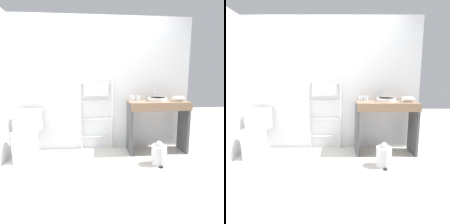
% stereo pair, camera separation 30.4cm
% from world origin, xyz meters
% --- Properties ---
extents(ground_plane, '(12.00, 12.00, 0.00)m').
position_xyz_m(ground_plane, '(0.00, 0.00, 0.00)').
color(ground_plane, beige).
extents(wall_back, '(3.27, 0.12, 2.35)m').
position_xyz_m(wall_back, '(0.00, 1.36, 1.18)').
color(wall_back, silver).
rests_on(wall_back, ground_plane).
extents(toilet, '(0.41, 0.56, 0.79)m').
position_xyz_m(toilet, '(-1.21, 0.90, 0.32)').
color(toilet, white).
rests_on(toilet, ground_plane).
extents(towel_radiator, '(0.58, 0.06, 1.26)m').
position_xyz_m(towel_radiator, '(-0.07, 1.25, 0.93)').
color(towel_radiator, silver).
rests_on(towel_radiator, ground_plane).
extents(vanity_counter, '(1.01, 0.49, 0.90)m').
position_xyz_m(vanity_counter, '(0.98, 1.01, 0.61)').
color(vanity_counter, '#84664C').
rests_on(vanity_counter, ground_plane).
extents(sink_basin, '(0.32, 0.32, 0.06)m').
position_xyz_m(sink_basin, '(0.98, 1.05, 0.93)').
color(sink_basin, white).
rests_on(sink_basin, vanity_counter).
extents(faucet, '(0.02, 0.10, 0.16)m').
position_xyz_m(faucet, '(0.98, 1.23, 1.00)').
color(faucet, silver).
rests_on(faucet, vanity_counter).
extents(cup_near_wall, '(0.07, 0.07, 0.08)m').
position_xyz_m(cup_near_wall, '(0.56, 1.16, 0.94)').
color(cup_near_wall, silver).
rests_on(cup_near_wall, vanity_counter).
extents(cup_near_edge, '(0.07, 0.07, 0.08)m').
position_xyz_m(cup_near_edge, '(0.65, 1.14, 0.94)').
color(cup_near_edge, silver).
rests_on(cup_near_edge, vanity_counter).
extents(hair_dryer, '(0.21, 0.17, 0.09)m').
position_xyz_m(hair_dryer, '(1.33, 0.99, 0.94)').
color(hair_dryer, white).
rests_on(hair_dryer, vanity_counter).
extents(trash_bin, '(0.23, 0.26, 0.37)m').
position_xyz_m(trash_bin, '(0.84, 0.48, 0.16)').
color(trash_bin, silver).
rests_on(trash_bin, ground_plane).
extents(bath_mat, '(0.56, 0.36, 0.01)m').
position_xyz_m(bath_mat, '(-1.14, 0.34, 0.01)').
color(bath_mat, silver).
rests_on(bath_mat, ground_plane).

